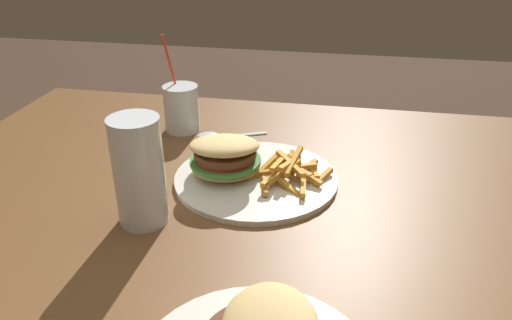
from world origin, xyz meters
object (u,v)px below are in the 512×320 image
juice_glass (182,109)px  spoon (212,136)px  beer_glass (139,175)px  meal_plate_near (243,167)px

juice_glass → spoon: (-0.08, 0.03, -0.04)m
beer_glass → juice_glass: size_ratio=0.82×
meal_plate_near → juice_glass: size_ratio=1.39×
beer_glass → meal_plate_near: bearing=-129.6°
meal_plate_near → beer_glass: size_ratio=1.69×
meal_plate_near → beer_glass: 0.21m
meal_plate_near → juice_glass: (0.18, -0.20, 0.02)m
meal_plate_near → juice_glass: juice_glass is taller
juice_glass → spoon: size_ratio=1.41×
meal_plate_near → beer_glass: beer_glass is taller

